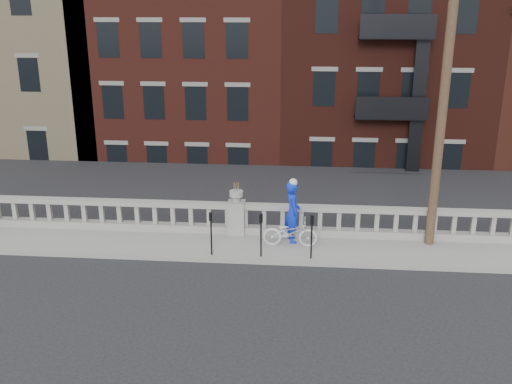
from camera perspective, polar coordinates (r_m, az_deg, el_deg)
ground at (r=15.54m, az=-3.69°, el=-10.12°), size 120.00×120.00×0.00m
sidewalk at (r=18.18m, az=-2.30°, el=-5.44°), size 32.00×2.20×0.15m
balustrade at (r=18.84m, az=-1.96°, el=-2.71°), size 28.00×0.34×1.03m
planter_pedestal at (r=18.77m, az=-1.96°, el=-2.17°), size 0.55×0.55×1.76m
lower_level at (r=36.90m, az=2.49°, el=10.81°), size 80.00×44.00×20.80m
utility_pole at (r=17.71m, az=18.42°, el=10.40°), size 1.60×0.28×10.00m
parking_meter_c at (r=17.12m, az=-4.51°, el=-3.68°), size 0.10×0.09×1.36m
parking_meter_d at (r=16.95m, az=0.51°, el=-3.86°), size 0.10×0.09×1.36m
parking_meter_e at (r=16.91m, az=5.59°, el=-4.01°), size 0.10×0.09×1.36m
bicycle at (r=17.89m, az=3.43°, el=-4.06°), size 1.70×0.59×0.89m
cyclist at (r=18.06m, az=3.68°, el=-1.99°), size 0.63×0.81×1.98m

